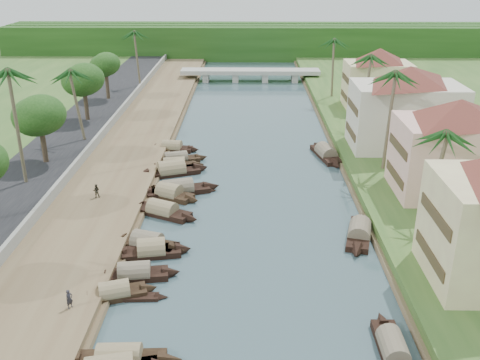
{
  "coord_description": "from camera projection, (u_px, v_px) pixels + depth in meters",
  "views": [
    {
      "loc": [
        -0.53,
        -36.35,
        23.46
      ],
      "look_at": [
        -1.26,
        14.92,
        2.0
      ],
      "focal_mm": 40.0,
      "sensor_mm": 36.0,
      "label": 1
    }
  ],
  "objects": [
    {
      "name": "palm_3",
      "position": [
        369.0,
        58.0,
        72.93
      ],
      "size": [
        3.2,
        3.2,
        11.3
      ],
      "color": "brown",
      "rests_on": "ground"
    },
    {
      "name": "treeline",
      "position": [
        250.0,
        41.0,
        133.27
      ],
      "size": [
        120.0,
        14.0,
        8.0
      ],
      "color": "#183B10",
      "rests_on": "ground"
    },
    {
      "name": "sampan_16",
      "position": [
        326.0,
        154.0,
        67.61
      ],
      "size": [
        3.77,
        9.65,
        2.3
      ],
      "rotation": [
        0.0,
        0.0,
        1.79
      ],
      "color": "black",
      "rests_on": "ground"
    },
    {
      "name": "sampan_8",
      "position": [
        170.0,
        194.0,
        56.22
      ],
      "size": [
        7.3,
        4.79,
        2.26
      ],
      "rotation": [
        0.0,
        0.0,
        -0.46
      ],
      "color": "black",
      "rests_on": "ground"
    },
    {
      "name": "bridge",
      "position": [
        250.0,
        73.0,
        108.32
      ],
      "size": [
        28.0,
        4.0,
        2.4
      ],
      "color": "#9D9D93",
      "rests_on": "ground"
    },
    {
      "name": "sampan_12",
      "position": [
        176.0,
        159.0,
        65.81
      ],
      "size": [
        8.14,
        3.77,
        1.96
      ],
      "rotation": [
        0.0,
        0.0,
        0.3
      ],
      "color": "black",
      "rests_on": "ground"
    },
    {
      "name": "building_distant",
      "position": [
        377.0,
        77.0,
        84.32
      ],
      "size": [
        12.62,
        12.62,
        9.2
      ],
      "color": "beige",
      "rests_on": "right_bank"
    },
    {
      "name": "canoe_1",
      "position": [
        132.0,
        298.0,
        39.61
      ],
      "size": [
        5.58,
        1.15,
        0.9
      ],
      "rotation": [
        0.0,
        0.0,
        0.05
      ],
      "color": "black",
      "rests_on": "ground"
    },
    {
      "name": "sampan_2",
      "position": [
        119.0,
        360.0,
        33.04
      ],
      "size": [
        8.07,
        2.05,
        2.13
      ],
      "rotation": [
        0.0,
        0.0,
        0.04
      ],
      "color": "black",
      "rests_on": "ground"
    },
    {
      "name": "sampan_10",
      "position": [
        174.0,
        166.0,
        63.74
      ],
      "size": [
        7.58,
        2.99,
        2.07
      ],
      "rotation": [
        0.0,
        0.0,
        0.2
      ],
      "color": "black",
      "rests_on": "ground"
    },
    {
      "name": "palm_2",
      "position": [
        393.0,
        75.0,
        56.79
      ],
      "size": [
        3.2,
        3.2,
        12.43
      ],
      "color": "brown",
      "rests_on": "ground"
    },
    {
      "name": "building_mid",
      "position": [
        454.0,
        146.0,
        52.86
      ],
      "size": [
        14.11,
        14.11,
        9.7
      ],
      "color": "beige",
      "rests_on": "right_bank"
    },
    {
      "name": "tree_6",
      "position": [
        447.0,
        103.0,
        65.48
      ],
      "size": [
        4.27,
        4.27,
        7.62
      ],
      "color": "#4F3F2D",
      "rests_on": "ground"
    },
    {
      "name": "sampan_14",
      "position": [
        393.0,
        349.0,
        33.96
      ],
      "size": [
        1.69,
        7.95,
        1.96
      ],
      "rotation": [
        0.0,
        0.0,
        1.57
      ],
      "color": "black",
      "rests_on": "ground"
    },
    {
      "name": "sampan_6",
      "position": [
        147.0,
        243.0,
        46.47
      ],
      "size": [
        7.55,
        3.91,
        2.21
      ],
      "rotation": [
        0.0,
        0.0,
        -0.32
      ],
      "color": "black",
      "rests_on": "ground"
    },
    {
      "name": "tree_5",
      "position": [
        105.0,
        65.0,
        87.96
      ],
      "size": [
        4.46,
        4.46,
        7.5
      ],
      "color": "#4F3F2D",
      "rests_on": "ground"
    },
    {
      "name": "road",
      "position": [
        38.0,
        172.0,
        61.08
      ],
      "size": [
        8.0,
        180.0,
        1.4
      ],
      "primitive_type": "cube",
      "color": "black",
      "rests_on": "ground"
    },
    {
      "name": "sampan_5",
      "position": [
        152.0,
        251.0,
        45.31
      ],
      "size": [
        7.1,
        2.88,
        2.22
      ],
      "rotation": [
        0.0,
        0.0,
        0.17
      ],
      "color": "black",
      "rests_on": "ground"
    },
    {
      "name": "palm_7",
      "position": [
        335.0,
        41.0,
        88.84
      ],
      "size": [
        3.2,
        3.2,
        11.09
      ],
      "color": "brown",
      "rests_on": "ground"
    },
    {
      "name": "tree_3",
      "position": [
        39.0,
        116.0,
        60.21
      ],
      "size": [
        5.42,
        5.42,
        7.77
      ],
      "color": "#4F3F2D",
      "rests_on": "ground"
    },
    {
      "name": "palm_6",
      "position": [
        75.0,
        73.0,
        66.46
      ],
      "size": [
        3.2,
        3.2,
        10.48
      ],
      "color": "brown",
      "rests_on": "ground"
    },
    {
      "name": "sampan_15",
      "position": [
        359.0,
        233.0,
        48.25
      ],
      "size": [
        3.88,
        8.75,
        2.29
      ],
      "rotation": [
        0.0,
        0.0,
        1.31
      ],
      "color": "black",
      "rests_on": "ground"
    },
    {
      "name": "sampan_13",
      "position": [
        172.0,
        148.0,
        69.71
      ],
      "size": [
        7.46,
        2.38,
        2.04
      ],
      "rotation": [
        0.0,
        0.0,
        -0.12
      ],
      "color": "black",
      "rests_on": "ground"
    },
    {
      "name": "ground",
      "position": [
        253.0,
        275.0,
        42.58
      ],
      "size": [
        220.0,
        220.0,
        0.0
      ],
      "primitive_type": "plane",
      "color": "#384E54",
      "rests_on": "ground"
    },
    {
      "name": "palm_1",
      "position": [
        440.0,
        135.0,
        45.86
      ],
      "size": [
        3.2,
        3.2,
        9.86
      ],
      "color": "brown",
      "rests_on": "ground"
    },
    {
      "name": "retaining_wall",
      "position": [
        74.0,
        167.0,
        60.77
      ],
      "size": [
        0.4,
        180.0,
        1.1
      ],
      "primitive_type": "cube",
      "color": "gray",
      "rests_on": "left_bank"
    },
    {
      "name": "building_far",
      "position": [
        406.0,
        107.0,
        65.69
      ],
      "size": [
        15.59,
        15.59,
        10.2
      ],
      "color": "beige",
      "rests_on": "right_bank"
    },
    {
      "name": "left_bank",
      "position": [
        112.0,
        175.0,
        61.08
      ],
      "size": [
        10.0,
        180.0,
        0.8
      ],
      "primitive_type": "cube",
      "color": "brown",
      "rests_on": "ground"
    },
    {
      "name": "canoe_2",
      "position": [
        188.0,
        191.0,
        57.66
      ],
      "size": [
        6.07,
        1.19,
        0.88
      ],
      "rotation": [
        0.0,
        0.0,
        0.05
      ],
      "color": "black",
      "rests_on": "ground"
    },
    {
      "name": "sampan_9",
      "position": [
        178.0,
        190.0,
        57.2
      ],
      "size": [
        9.5,
        4.51,
        2.35
      ],
      "rotation": [
        0.0,
        0.0,
        0.3
      ],
      "color": "black",
      "rests_on": "ground"
    },
    {
      "name": "palm_5",
      "position": [
        8.0,
        74.0,
        52.25
      ],
      "size": [
        3.2,
        3.2,
        13.34
      ],
      "color": "brown",
      "rests_on": "ground"
    },
    {
      "name": "tree_4",
      "position": [
        83.0,
        80.0,
        76.24
      ],
      "size": [
        5.41,
        5.41,
        8.07
      ],
      "color": "#4F3F2D",
      "rests_on": "ground"
    },
    {
      "name": "palm_8",
      "position": [
        136.0,
        33.0,
        95.22
      ],
      "size": [
        3.2,
        3.2,
        11.27
      ],
      "color": "brown",
      "rests_on": "ground"
    },
    {
      "name": "sampan_4",
      "position": [
        115.0,
        293.0,
        39.63
      ],
      "size": [
        6.65,
        3.35,
        1.91
      ],
      "rotation": [
        0.0,
        0.0,
        0.31
      ],
      "color": "black",
      "rests_on": "ground"
    },
    {
      "name": "right_bank",
      "position": [
        419.0,
        175.0,
        60.54
      ],
      "size": [
        16.0,
        180.0,
        1.2
      ],
      "primitive_type": "cube",
      "color": "#2C4F1F",
      "rests_on": "ground"
    },
    {
      "name": "sampan_11",
      "position": [
        172.0,
        171.0,
        62.18
      ],
      "size": [
        9.17,
        5.05,
        2.55
      ],
      "rotation": [
        0.0,
        0.0,
        0.36
      ],
      "color": "black",
      "rests_on": "ground"
    },
    {
      "name": "sampan_3",
      "position": [
        134.0,
        274.0,
        42.03
      ],
      "size": [
        7.51,
        2.52,
        2.01
      ],
      "rotation": [
        0.0,
        0.0,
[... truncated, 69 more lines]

